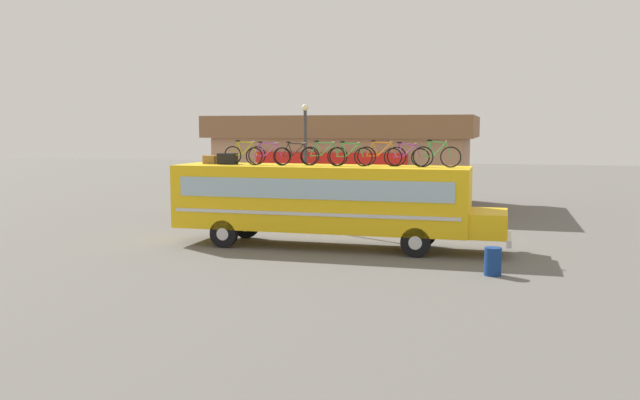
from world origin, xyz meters
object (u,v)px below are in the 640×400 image
object	(u,v)px
luggage_bag_1	(210,160)
rooftop_bicycle_1	(245,154)
rooftop_bicycle_8	(437,156)
rooftop_bicycle_2	(268,155)
rooftop_bicycle_3	(296,155)
rooftop_bicycle_5	(350,156)
trash_bin	(493,261)
rooftop_bicycle_7	(406,156)
luggage_bag_2	(228,159)
bus	(326,199)
rooftop_bicycle_6	(381,155)
rooftop_bicycle_4	(324,155)
street_lamp	(305,158)

from	to	relation	value
luggage_bag_1	rooftop_bicycle_1	world-z (taller)	rooftop_bicycle_1
rooftop_bicycle_8	rooftop_bicycle_2	bearing A→B (deg)	-176.40
rooftop_bicycle_3	rooftop_bicycle_8	world-z (taller)	rooftop_bicycle_8
rooftop_bicycle_5	trash_bin	bearing A→B (deg)	-32.43
rooftop_bicycle_3	rooftop_bicycle_7	bearing A→B (deg)	2.31
rooftop_bicycle_1	rooftop_bicycle_2	distance (m)	1.06
rooftop_bicycle_1	rooftop_bicycle_3	distance (m)	1.96
luggage_bag_2	rooftop_bicycle_2	distance (m)	1.74
rooftop_bicycle_5	rooftop_bicycle_8	bearing A→B (deg)	2.65
bus	luggage_bag_2	world-z (taller)	luggage_bag_2
rooftop_bicycle_6	trash_bin	bearing A→B (deg)	-42.31
luggage_bag_1	trash_bin	world-z (taller)	luggage_bag_1
rooftop_bicycle_4	rooftop_bicycle_7	size ratio (longest dim) A/B	1.07
rooftop_bicycle_2	rooftop_bicycle_3	xyz separation A→B (m)	(0.94, 0.40, -0.00)
bus	rooftop_bicycle_1	xyz separation A→B (m)	(-3.15, -0.02, 1.59)
rooftop_bicycle_3	trash_bin	distance (m)	8.46
luggage_bag_1	rooftop_bicycle_6	distance (m)	6.59
luggage_bag_2	rooftop_bicycle_3	distance (m)	2.66
rooftop_bicycle_2	rooftop_bicycle_8	bearing A→B (deg)	3.60
bus	rooftop_bicycle_5	xyz separation A→B (m)	(0.89, -0.07, 1.59)
rooftop_bicycle_1	rooftop_bicycle_3	size ratio (longest dim) A/B	1.00
rooftop_bicycle_2	rooftop_bicycle_7	xyz separation A→B (m)	(5.01, 0.56, -0.00)
rooftop_bicycle_4	rooftop_bicycle_8	distance (m)	4.05
rooftop_bicycle_6	rooftop_bicycle_7	size ratio (longest dim) A/B	1.10
rooftop_bicycle_7	rooftop_bicycle_2	bearing A→B (deg)	-173.61
luggage_bag_1	rooftop_bicycle_7	size ratio (longest dim) A/B	0.29
luggage_bag_2	rooftop_bicycle_1	size ratio (longest dim) A/B	0.40
trash_bin	luggage_bag_2	bearing A→B (deg)	161.58
bus	rooftop_bicycle_4	size ratio (longest dim) A/B	6.95
luggage_bag_2	trash_bin	size ratio (longest dim) A/B	0.80
bus	rooftop_bicycle_3	xyz separation A→B (m)	(-1.19, 0.09, 1.58)
rooftop_bicycle_2	rooftop_bicycle_3	bearing A→B (deg)	22.82
rooftop_bicycle_8	luggage_bag_2	bearing A→B (deg)	-179.22
rooftop_bicycle_2	rooftop_bicycle_5	bearing A→B (deg)	4.56
rooftop_bicycle_2	rooftop_bicycle_5	distance (m)	3.03
rooftop_bicycle_2	rooftop_bicycle_5	xyz separation A→B (m)	(3.02, 0.24, 0.01)
rooftop_bicycle_7	trash_bin	distance (m)	5.55
rooftop_bicycle_4	bus	bearing A→B (deg)	-31.99
rooftop_bicycle_4	rooftop_bicycle_7	bearing A→B (deg)	3.84
luggage_bag_1	rooftop_bicycle_3	world-z (taller)	rooftop_bicycle_3
street_lamp	rooftop_bicycle_8	bearing A→B (deg)	-34.13
rooftop_bicycle_3	bus	bearing A→B (deg)	-4.35
rooftop_bicycle_7	street_lamp	distance (m)	6.25
rooftop_bicycle_1	trash_bin	size ratio (longest dim) A/B	1.99
rooftop_bicycle_5	rooftop_bicycle_7	bearing A→B (deg)	9.13
luggage_bag_1	street_lamp	world-z (taller)	street_lamp
rooftop_bicycle_4	rooftop_bicycle_7	distance (m)	2.98
rooftop_bicycle_8	trash_bin	distance (m)	4.93
rooftop_bicycle_6	rooftop_bicycle_8	distance (m)	2.02
rooftop_bicycle_3	trash_bin	world-z (taller)	rooftop_bicycle_3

